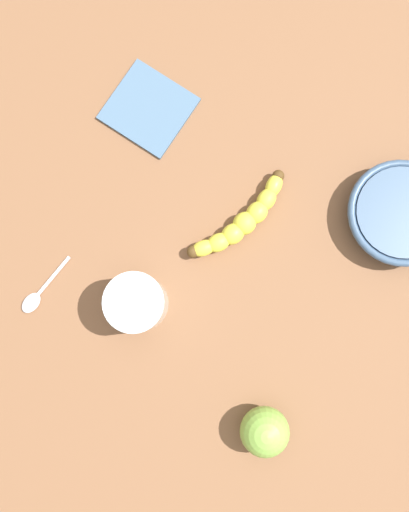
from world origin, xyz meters
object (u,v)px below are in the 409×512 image
banana (243,221)px  smoothie_glass (137,303)px  green_apple_fruit (265,432)px  ceramic_bowl (399,214)px  teaspoon (34,300)px

banana → smoothie_glass: size_ratio=2.19×
smoothie_glass → green_apple_fruit: smoothie_glass is taller
ceramic_bowl → green_apple_fruit: green_apple_fruit is taller
green_apple_fruit → teaspoon: green_apple_fruit is taller
green_apple_fruit → teaspoon: bearing=93.0°
ceramic_bowl → teaspoon: size_ratio=1.50×
smoothie_glass → teaspoon: (-8.35, 14.69, -3.93)cm
ceramic_bowl → green_apple_fruit: 39.46cm
ceramic_bowl → green_apple_fruit: (-39.43, 1.24, 1.18)cm
smoothie_glass → ceramic_bowl: size_ratio=0.53×
banana → smoothie_glass: smoothie_glass is taller
banana → teaspoon: bearing=158.7°
smoothie_glass → green_apple_fruit: bearing=-103.3°
smoothie_glass → ceramic_bowl: (33.24, -27.42, -1.80)cm
banana → green_apple_fruit: green_apple_fruit is taller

